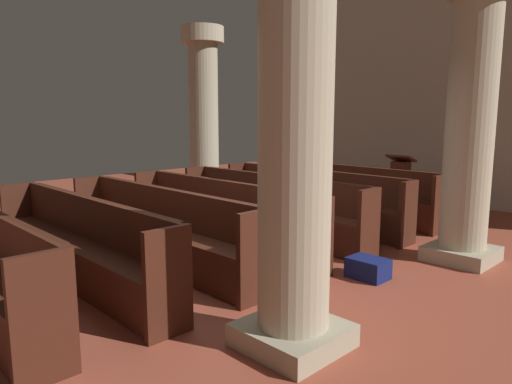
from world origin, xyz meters
TOP-DOWN VIEW (x-y plane):
  - ground_plane at (0.00, 0.00)m, footprint 19.20×19.20m
  - back_wall at (0.00, 6.08)m, footprint 10.00×0.16m
  - pew_row_0 at (-0.82, 3.43)m, footprint 3.55×0.46m
  - pew_row_1 at (-0.82, 2.45)m, footprint 3.55×0.46m
  - pew_row_2 at (-0.82, 1.47)m, footprint 3.55×0.47m
  - pew_row_3 at (-0.82, 0.49)m, footprint 3.55×0.46m
  - pew_row_4 at (-0.82, -0.49)m, footprint 3.55×0.46m
  - pew_row_5 at (-0.82, -1.47)m, footprint 3.55×0.47m
  - pillar_aisle_side at (1.73, 2.31)m, footprint 0.82×0.82m
  - pillar_far_side at (-3.31, 2.22)m, footprint 0.82×0.82m
  - pillar_aisle_rear at (1.73, -0.89)m, footprint 0.80×0.80m
  - lectern at (-0.43, 4.67)m, footprint 0.48×0.45m
  - hymn_book at (0.01, 0.68)m, footprint 0.13×0.18m
  - kneeler_box_navy at (1.28, 0.91)m, footprint 0.43×0.32m

SIDE VIEW (x-z plane):
  - ground_plane at x=0.00m, z-range 0.00..0.00m
  - kneeler_box_navy at x=1.28m, z-range 0.00..0.23m
  - lectern at x=-0.43m, z-range -0.09..0.99m
  - pew_row_0 at x=-0.82m, z-range 0.03..0.95m
  - pew_row_1 at x=-0.82m, z-range 0.03..0.95m
  - pew_row_2 at x=-0.82m, z-range 0.03..0.95m
  - pew_row_3 at x=-0.82m, z-range 0.03..0.95m
  - pew_row_4 at x=-0.82m, z-range 0.03..0.95m
  - pew_row_5 at x=-0.82m, z-range 0.03..0.95m
  - hymn_book at x=0.01m, z-range 0.92..0.96m
  - pillar_aisle_rear at x=1.73m, z-range 0.07..3.54m
  - pillar_aisle_side at x=1.73m, z-range 0.07..3.54m
  - pillar_far_side at x=-3.31m, z-range 0.07..3.54m
  - back_wall at x=0.00m, z-range 0.00..4.50m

